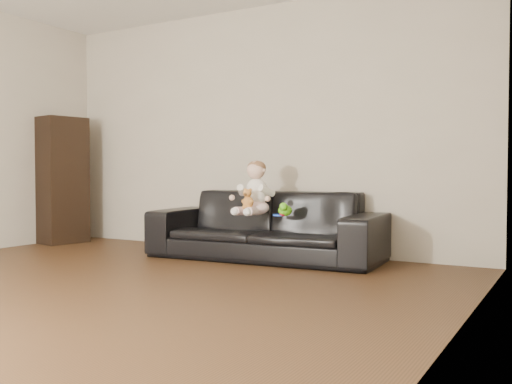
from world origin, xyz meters
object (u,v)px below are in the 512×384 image
Objects in this scene: cabinet at (62,180)px; teddy_bear at (248,199)px; toy_blue_disc at (279,215)px; baby at (255,191)px; sofa at (266,225)px; toy_green at (285,211)px; toy_rattle at (283,212)px.

teddy_bear is at bearing 6.52° from cabinet.
baby is at bearing -173.87° from toy_blue_disc.
teddy_bear reaches higher than sofa.
toy_green is (0.26, -0.10, 0.16)m from sofa.
toy_blue_disc is (-0.07, 0.00, -0.04)m from toy_green.
toy_green is (2.96, -0.00, -0.26)m from cabinet.
toy_green is at bearing 10.41° from cabinet.
sofa is 14.87× the size of toy_green.
sofa is 0.32m from toy_rattle.
sofa is at bearing 83.62° from teddy_bear.
toy_rattle is at bearing -5.22° from baby.
toy_green is 0.03m from toy_rattle.
sofa is at bearing 153.45° from toy_rattle.
toy_rattle is (2.95, -0.03, -0.28)m from cabinet.
cabinet is at bearing 180.00° from toy_blue_disc.
cabinet reaches higher than toy_green.
sofa is 0.39m from teddy_bear.
teddy_bear reaches higher than toy_rattle.
cabinet is at bearing 179.41° from toy_rattle.
teddy_bear is (-0.04, -0.28, 0.26)m from sofa.
sofa is 30.22× the size of toy_rattle.
baby is 2.75× the size of teddy_bear.
toy_blue_disc is (0.24, 0.03, -0.22)m from baby.
toy_blue_disc is at bearing -30.30° from sofa.
toy_rattle is (0.30, -0.00, -0.19)m from baby.
baby is at bearing -175.53° from toy_green.
baby is at bearing 179.05° from toy_rattle.
cabinet is (-2.70, -0.10, 0.42)m from sofa.
cabinet is 7.88× the size of teddy_bear.
toy_blue_disc is (-0.06, 0.03, -0.03)m from toy_rattle.
cabinet is 20.04× the size of toy_rattle.
teddy_bear is 1.68× the size of toy_blue_disc.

